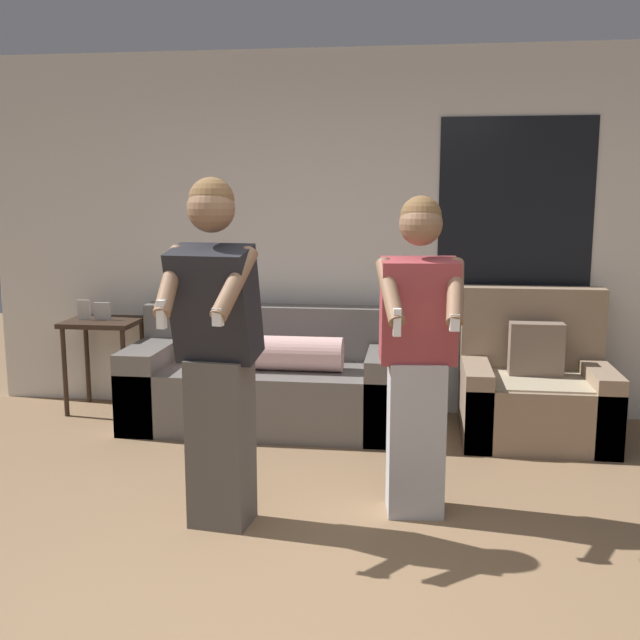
% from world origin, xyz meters
% --- Properties ---
extents(ground_plane, '(14.00, 14.00, 0.00)m').
position_xyz_m(ground_plane, '(0.00, 0.00, 0.00)').
color(ground_plane, '#846647').
extents(wall_back, '(5.87, 0.07, 2.70)m').
position_xyz_m(wall_back, '(0.02, 3.02, 1.35)').
color(wall_back, silver).
rests_on(wall_back, ground_plane).
extents(couch, '(1.99, 0.86, 0.83)m').
position_xyz_m(couch, '(-0.65, 2.55, 0.31)').
color(couch, slate).
rests_on(couch, ground_plane).
extents(armchair, '(0.99, 0.82, 1.01)m').
position_xyz_m(armchair, '(1.22, 2.52, 0.33)').
color(armchair, '#937A60').
rests_on(armchair, ground_plane).
extents(side_table, '(0.54, 0.47, 0.86)m').
position_xyz_m(side_table, '(-1.97, 2.73, 0.60)').
color(side_table, '#332319').
rests_on(side_table, ground_plane).
extents(person_left, '(0.45, 0.54, 1.74)m').
position_xyz_m(person_left, '(-0.56, 0.86, 0.90)').
color(person_left, '#56514C').
rests_on(person_left, ground_plane).
extents(person_right, '(0.45, 0.50, 1.65)m').
position_xyz_m(person_right, '(0.41, 1.14, 0.85)').
color(person_right, '#B2B2B7').
rests_on(person_right, ground_plane).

